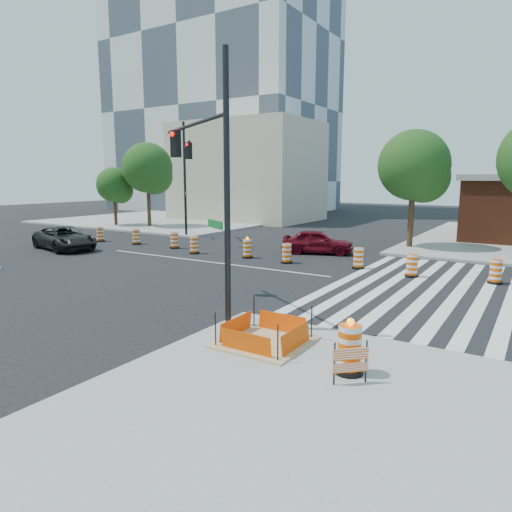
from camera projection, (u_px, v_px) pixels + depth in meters
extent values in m
plane|color=black|center=(208.00, 262.00, 24.07)|extent=(120.00, 120.00, 0.00)
cube|color=gray|center=(180.00, 219.00, 48.54)|extent=(22.00, 22.00, 0.15)
cube|color=silver|center=(348.00, 279.00, 19.95)|extent=(0.45, 13.50, 0.01)
cube|color=silver|center=(368.00, 281.00, 19.48)|extent=(0.45, 13.50, 0.01)
cube|color=silver|center=(389.00, 284.00, 19.00)|extent=(0.45, 13.50, 0.01)
cube|color=silver|center=(411.00, 287.00, 18.53)|extent=(0.45, 13.50, 0.01)
cube|color=silver|center=(434.00, 289.00, 18.05)|extent=(0.45, 13.50, 0.01)
cube|color=silver|center=(459.00, 292.00, 17.58)|extent=(0.45, 13.50, 0.01)
cube|color=silver|center=(484.00, 296.00, 17.10)|extent=(0.45, 13.50, 0.01)
cube|color=silver|center=(512.00, 299.00, 16.63)|extent=(0.45, 13.50, 0.01)
cube|color=silver|center=(207.00, 262.00, 24.07)|extent=(14.00, 0.12, 0.01)
cube|color=tan|center=(265.00, 342.00, 11.80)|extent=(2.20, 2.20, 0.05)
cube|color=#EC4B04|center=(245.00, 343.00, 11.00)|extent=(1.44, 0.02, 0.55)
cube|color=#EC4B04|center=(282.00, 323.00, 12.50)|extent=(1.44, 0.02, 0.55)
cube|color=#EC4B04|center=(236.00, 327.00, 12.23)|extent=(0.02, 1.44, 0.55)
cube|color=#EC4B04|center=(296.00, 339.00, 11.28)|extent=(0.02, 1.44, 0.55)
cylinder|color=black|center=(216.00, 330.00, 11.45)|extent=(0.04, 0.04, 0.90)
cylinder|color=black|center=(278.00, 343.00, 10.50)|extent=(0.04, 0.04, 0.90)
cylinder|color=black|center=(254.00, 312.00, 12.95)|extent=(0.04, 0.04, 0.90)
cylinder|color=black|center=(312.00, 323.00, 12.00)|extent=(0.04, 0.04, 0.90)
cube|color=silver|center=(221.00, 41.00, 61.24)|extent=(28.00, 18.00, 45.00)
cube|color=#C2B094|center=(247.00, 172.00, 47.87)|extent=(14.00, 10.00, 10.00)
imported|color=#560712|center=(318.00, 242.00, 26.58)|extent=(4.44, 2.92, 1.40)
imported|color=black|center=(64.00, 238.00, 28.09)|extent=(5.46, 3.39, 1.41)
cylinder|color=black|center=(227.00, 193.00, 12.50)|extent=(0.17, 0.17, 7.63)
cylinder|color=black|center=(193.00, 125.00, 14.69)|extent=(4.92, 3.11, 0.11)
cube|color=black|center=(176.00, 144.00, 16.54)|extent=(0.31, 0.27, 0.95)
sphere|color=#FF0C0C|center=(172.00, 134.00, 16.34)|extent=(0.17, 0.17, 0.17)
cube|color=#0C591E|center=(215.00, 224.00, 13.51)|extent=(0.99, 0.63, 0.24)
cylinder|color=black|center=(185.00, 179.00, 33.79)|extent=(0.19, 0.19, 8.28)
cylinder|color=black|center=(186.00, 145.00, 30.41)|extent=(4.42, 4.54, 0.12)
cube|color=black|center=(189.00, 151.00, 28.40)|extent=(0.33, 0.29, 1.03)
sphere|color=#FF0C0C|center=(187.00, 145.00, 28.19)|extent=(0.19, 0.19, 0.19)
cube|color=#0C591E|center=(186.00, 194.00, 32.97)|extent=(0.90, 0.92, 0.26)
cylinder|color=black|center=(349.00, 371.00, 9.96)|extent=(0.64, 0.64, 0.11)
cylinder|color=#EF5105|center=(350.00, 348.00, 9.87)|extent=(0.51, 0.51, 1.01)
sphere|color=#FF990C|center=(351.00, 322.00, 9.78)|extent=(0.17, 0.17, 0.17)
cube|color=#EF5105|center=(351.00, 354.00, 9.36)|extent=(0.59, 0.56, 0.26)
cube|color=#EF5105|center=(350.00, 368.00, 9.41)|extent=(0.59, 0.56, 0.20)
cylinder|color=black|center=(334.00, 364.00, 9.33)|extent=(0.04, 0.04, 0.91)
cylinder|color=black|center=(366.00, 361.00, 9.46)|extent=(0.04, 0.04, 0.91)
cylinder|color=#382314|center=(115.00, 208.00, 41.38)|extent=(0.29, 0.29, 3.34)
sphere|color=#123F15|center=(114.00, 185.00, 41.03)|extent=(3.13, 3.13, 3.13)
sphere|color=#123F15|center=(120.00, 191.00, 41.11)|extent=(2.30, 2.30, 2.30)
sphere|color=#123F15|center=(110.00, 188.00, 41.12)|extent=(2.09, 2.09, 2.09)
cylinder|color=#382314|center=(149.00, 201.00, 40.44)|extent=(0.32, 0.32, 4.68)
sphere|color=#123F15|center=(147.00, 168.00, 39.95)|extent=(4.38, 4.38, 4.38)
sphere|color=#123F15|center=(154.00, 176.00, 40.06)|extent=(3.21, 3.21, 3.21)
sphere|color=#123F15|center=(143.00, 173.00, 40.07)|extent=(2.92, 2.92, 2.92)
cylinder|color=#382314|center=(411.00, 212.00, 28.12)|extent=(0.35, 0.35, 4.56)
sphere|color=#123F15|center=(414.00, 165.00, 27.64)|extent=(4.28, 4.28, 4.28)
sphere|color=#123F15|center=(424.00, 177.00, 27.75)|extent=(3.14, 3.14, 3.14)
sphere|color=#123F15|center=(405.00, 172.00, 27.76)|extent=(2.85, 2.85, 2.85)
cylinder|color=black|center=(101.00, 241.00, 31.75)|extent=(0.60, 0.60, 0.10)
cylinder|color=#EF5105|center=(100.00, 234.00, 31.67)|extent=(0.48, 0.48, 0.95)
cylinder|color=black|center=(137.00, 244.00, 30.42)|extent=(0.60, 0.60, 0.10)
cylinder|color=#EF5105|center=(136.00, 236.00, 30.33)|extent=(0.48, 0.48, 0.95)
cylinder|color=black|center=(175.00, 248.00, 28.65)|extent=(0.60, 0.60, 0.10)
cylinder|color=#EF5105|center=(174.00, 240.00, 28.57)|extent=(0.48, 0.48, 0.95)
cylinder|color=black|center=(194.00, 253.00, 26.67)|extent=(0.60, 0.60, 0.10)
cylinder|color=#EF5105|center=(194.00, 244.00, 26.58)|extent=(0.48, 0.48, 0.95)
cylinder|color=black|center=(247.00, 257.00, 25.23)|extent=(0.60, 0.60, 0.10)
cylinder|color=#EF5105|center=(247.00, 248.00, 25.14)|extent=(0.48, 0.48, 0.95)
sphere|color=#FF990C|center=(247.00, 238.00, 25.05)|extent=(0.16, 0.16, 0.16)
cylinder|color=black|center=(287.00, 262.00, 23.68)|extent=(0.60, 0.60, 0.10)
cylinder|color=#EF5105|center=(287.00, 253.00, 23.60)|extent=(0.48, 0.48, 0.95)
cylinder|color=black|center=(358.00, 268.00, 22.24)|extent=(0.60, 0.60, 0.10)
cylinder|color=#EF5105|center=(358.00, 258.00, 22.15)|extent=(0.48, 0.48, 0.95)
cylinder|color=black|center=(411.00, 276.00, 20.39)|extent=(0.60, 0.60, 0.10)
cylinder|color=#EF5105|center=(412.00, 265.00, 20.30)|extent=(0.48, 0.48, 0.95)
cylinder|color=black|center=(495.00, 282.00, 19.06)|extent=(0.60, 0.60, 0.10)
cylinder|color=#EF5105|center=(496.00, 271.00, 18.98)|extent=(0.48, 0.48, 0.95)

